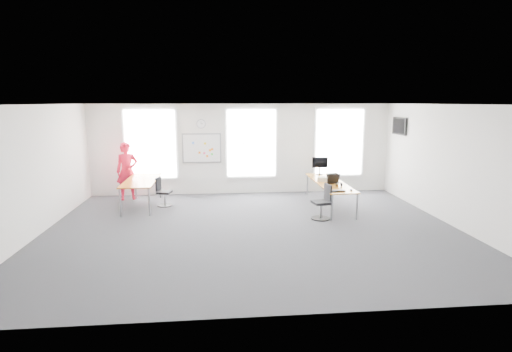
{
  "coord_description": "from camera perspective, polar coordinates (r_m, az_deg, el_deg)",
  "views": [
    {
      "loc": [
        -0.81,
        -9.26,
        3.06
      ],
      "look_at": [
        0.19,
        1.2,
        1.1
      ],
      "focal_mm": 28.0,
      "sensor_mm": 36.0,
      "label": 1
    }
  ],
  "objects": [
    {
      "name": "mouse",
      "position": [
        10.92,
        13.44,
        -1.94
      ],
      "size": [
        0.1,
        0.13,
        0.04
      ],
      "primitive_type": "ellipsoid",
      "rotation": [
        0.0,
        0.0,
        0.25
      ],
      "color": "black",
      "rests_on": "desk_right"
    },
    {
      "name": "keyboard",
      "position": [
        10.74,
        11.38,
        -2.12
      ],
      "size": [
        0.5,
        0.26,
        0.02
      ],
      "primitive_type": "cube",
      "rotation": [
        0.0,
        0.0,
        0.21
      ],
      "color": "black",
      "rests_on": "desk_right"
    },
    {
      "name": "wall_clock",
      "position": [
        13.26,
        -7.85,
        7.39
      ],
      "size": [
        0.3,
        0.04,
        0.3
      ],
      "primitive_type": "cylinder",
      "rotation": [
        1.57,
        0.0,
        0.0
      ],
      "color": "gray",
      "rests_on": "wall_back"
    },
    {
      "name": "whiteboard",
      "position": [
        13.33,
        -7.76,
        3.96
      ],
      "size": [
        1.2,
        0.03,
        0.9
      ],
      "primitive_type": "cube",
      "color": "white",
      "rests_on": "wall_back"
    },
    {
      "name": "wall_back",
      "position": [
        13.38,
        -1.96,
        3.86
      ],
      "size": [
        10.0,
        0.0,
        10.0
      ],
      "primitive_type": "plane",
      "rotation": [
        1.57,
        0.0,
        0.0
      ],
      "color": "white",
      "rests_on": "ground"
    },
    {
      "name": "wall_left",
      "position": [
        10.28,
        -29.43,
        0.47
      ],
      "size": [
        0.0,
        10.0,
        10.0
      ],
      "primitive_type": "plane",
      "rotation": [
        1.57,
        0.0,
        1.57
      ],
      "color": "white",
      "rests_on": "ground"
    },
    {
      "name": "window_mid",
      "position": [
        13.35,
        -0.66,
        4.71
      ],
      "size": [
        1.6,
        0.06,
        2.2
      ],
      "primitive_type": "cube",
      "color": "white",
      "rests_on": "wall_back"
    },
    {
      "name": "tv",
      "position": [
        13.57,
        19.81,
        6.73
      ],
      "size": [
        0.06,
        0.9,
        0.55
      ],
      "primitive_type": "cube",
      "color": "black",
      "rests_on": "wall_right"
    },
    {
      "name": "monitor",
      "position": [
        13.09,
        9.11,
        1.69
      ],
      "size": [
        0.51,
        0.21,
        0.57
      ],
      "rotation": [
        0.0,
        0.0,
        0.01
      ],
      "color": "black",
      "rests_on": "desk_right"
    },
    {
      "name": "desk_right",
      "position": [
        11.97,
        10.49,
        -1.08
      ],
      "size": [
        0.8,
        2.99,
        0.73
      ],
      "color": "#AF671C",
      "rests_on": "ground"
    },
    {
      "name": "floor",
      "position": [
        9.79,
        -0.44,
        -7.65
      ],
      "size": [
        10.0,
        10.0,
        0.0
      ],
      "primitive_type": "plane",
      "color": "#2A292E",
      "rests_on": "ground"
    },
    {
      "name": "paper_stack",
      "position": [
        12.05,
        9.63,
        -0.46
      ],
      "size": [
        0.41,
        0.36,
        0.12
      ],
      "primitive_type": "cube",
      "rotation": [
        0.0,
        0.0,
        -0.33
      ],
      "color": "beige",
      "rests_on": "desk_right"
    },
    {
      "name": "window_left",
      "position": [
        13.48,
        -14.83,
        4.42
      ],
      "size": [
        1.6,
        0.06,
        2.2
      ],
      "primitive_type": "cube",
      "color": "white",
      "rests_on": "wall_back"
    },
    {
      "name": "ceiling",
      "position": [
        9.3,
        -0.47,
        10.2
      ],
      "size": [
        10.0,
        10.0,
        0.0
      ],
      "primitive_type": "plane",
      "rotation": [
        3.14,
        0.0,
        0.0
      ],
      "color": "white",
      "rests_on": "ground"
    },
    {
      "name": "headphones",
      "position": [
        11.45,
        11.77,
        -1.18
      ],
      "size": [
        0.17,
        0.09,
        0.1
      ],
      "rotation": [
        0.0,
        0.0,
        0.28
      ],
      "color": "black",
      "rests_on": "desk_right"
    },
    {
      "name": "window_right",
      "position": [
        13.92,
        11.78,
        4.73
      ],
      "size": [
        1.6,
        0.06,
        2.2
      ],
      "primitive_type": "cube",
      "color": "white",
      "rests_on": "wall_back"
    },
    {
      "name": "chair_right",
      "position": [
        10.69,
        9.53,
        -3.94
      ],
      "size": [
        0.5,
        0.5,
        0.93
      ],
      "rotation": [
        0.0,
        0.0,
        -1.41
      ],
      "color": "black",
      "rests_on": "ground"
    },
    {
      "name": "chair_left",
      "position": [
        12.2,
        -13.17,
        -2.43
      ],
      "size": [
        0.47,
        0.47,
        0.86
      ],
      "rotation": [
        0.0,
        0.0,
        1.34
      ],
      "color": "black",
      "rests_on": "ground"
    },
    {
      "name": "wall_right",
      "position": [
        11.04,
        26.36,
        1.34
      ],
      "size": [
        0.0,
        10.0,
        10.0
      ],
      "primitive_type": "plane",
      "rotation": [
        1.57,
        0.0,
        -1.57
      ],
      "color": "white",
      "rests_on": "ground"
    },
    {
      "name": "lens_cap",
      "position": [
        11.25,
        11.92,
        -1.61
      ],
      "size": [
        0.07,
        0.07,
        0.01
      ],
      "primitive_type": "cylinder",
      "rotation": [
        0.0,
        0.0,
        0.03
      ],
      "color": "black",
      "rests_on": "desk_right"
    },
    {
      "name": "wall_front",
      "position": [
        5.55,
        3.18,
        -5.76
      ],
      "size": [
        10.0,
        0.0,
        10.0
      ],
      "primitive_type": "plane",
      "rotation": [
        -1.57,
        0.0,
        0.0
      ],
      "color": "white",
      "rests_on": "ground"
    },
    {
      "name": "laptop_sleeve",
      "position": [
        11.7,
        10.95,
        -0.38
      ],
      "size": [
        0.39,
        0.29,
        0.31
      ],
      "rotation": [
        0.0,
        0.0,
        0.26
      ],
      "color": "black",
      "rests_on": "desk_right"
    },
    {
      "name": "desk_left",
      "position": [
        12.19,
        -16.06,
        -0.83
      ],
      "size": [
        0.88,
        2.21,
        0.81
      ],
      "color": "#AF671C",
      "rests_on": "ground"
    },
    {
      "name": "person",
      "position": [
        13.19,
        -17.93,
        0.66
      ],
      "size": [
        0.76,
        0.61,
        1.82
      ],
      "primitive_type": "imported",
      "rotation": [
        0.0,
        0.0,
        0.29
      ],
      "color": "red",
      "rests_on": "ground"
    }
  ]
}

